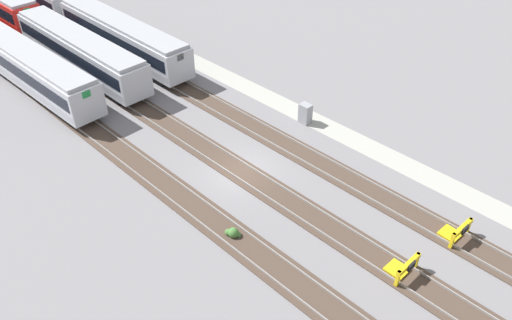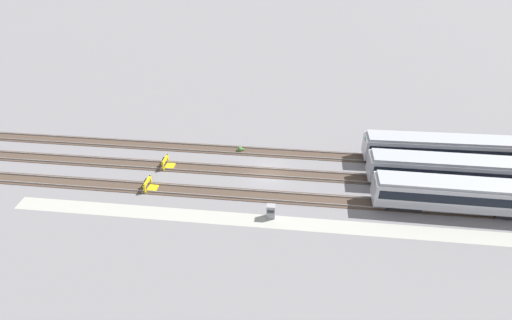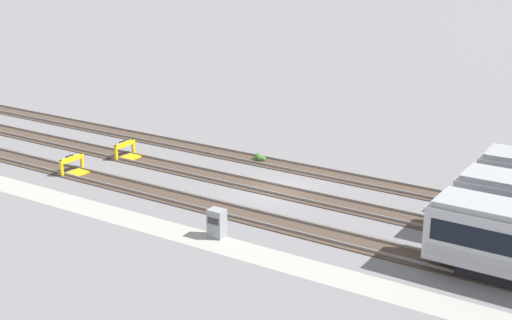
% 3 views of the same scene
% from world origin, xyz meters
% --- Properties ---
extents(ground_plane, '(400.00, 400.00, 0.00)m').
position_xyz_m(ground_plane, '(0.00, 0.00, 0.00)').
color(ground_plane, slate).
extents(service_walkway, '(54.00, 2.00, 0.01)m').
position_xyz_m(service_walkway, '(0.00, -8.58, 0.00)').
color(service_walkway, '#9E9E93').
rests_on(service_walkway, ground).
extents(rail_track_nearest, '(90.00, 2.24, 0.21)m').
position_xyz_m(rail_track_nearest, '(0.00, -4.52, 0.04)').
color(rail_track_nearest, '#47382D').
rests_on(rail_track_nearest, ground).
extents(rail_track_near_inner, '(90.00, 2.24, 0.21)m').
position_xyz_m(rail_track_near_inner, '(0.00, 0.00, 0.04)').
color(rail_track_near_inner, '#47382D').
rests_on(rail_track_near_inner, ground).
extents(rail_track_middle, '(90.00, 2.24, 0.21)m').
position_xyz_m(rail_track_middle, '(0.00, 4.52, 0.04)').
color(rail_track_middle, '#47382D').
rests_on(rail_track_middle, ground).
extents(subway_car_front_row_left_inner, '(18.06, 3.25, 3.70)m').
position_xyz_m(subway_car_front_row_left_inner, '(20.75, 4.52, 2.04)').
color(subway_car_front_row_left_inner, '#ADAFB7').
rests_on(subway_car_front_row_left_inner, ground).
extents(subway_car_front_row_centre, '(18.01, 2.91, 3.70)m').
position_xyz_m(subway_car_front_row_centre, '(20.75, -0.03, 2.04)').
color(subway_car_front_row_centre, '#ADAFB7').
rests_on(subway_car_front_row_centre, ground).
extents(subway_car_front_row_right_inner, '(18.03, 3.00, 3.70)m').
position_xyz_m(subway_car_front_row_right_inner, '(20.75, -4.47, 2.04)').
color(subway_car_front_row_right_inner, '#ADAFB7').
rests_on(subway_car_front_row_right_inner, ground).
extents(bumper_stop_nearest_track, '(1.38, 2.01, 1.22)m').
position_xyz_m(bumper_stop_nearest_track, '(-13.35, -4.53, 0.51)').
color(bumper_stop_nearest_track, gold).
rests_on(bumper_stop_nearest_track, ground).
extents(bumper_stop_near_inner_track, '(1.36, 2.01, 1.22)m').
position_xyz_m(bumper_stop_near_inner_track, '(-12.61, -0.01, 0.51)').
color(bumper_stop_near_inner_track, gold).
rests_on(bumper_stop_near_inner_track, ground).
extents(electrical_cabinet, '(0.90, 0.73, 1.60)m').
position_xyz_m(electrical_cabinet, '(0.94, -7.84, 0.80)').
color(electrical_cabinet, gray).
rests_on(electrical_cabinet, ground).
extents(weed_clump, '(0.92, 0.70, 0.64)m').
position_xyz_m(weed_clump, '(-4.06, 4.50, 0.24)').
color(weed_clump, '#427033').
rests_on(weed_clump, ground).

